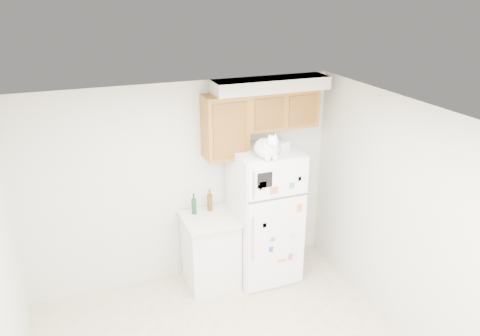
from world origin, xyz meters
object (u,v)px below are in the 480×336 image
storage_box_back (270,144)px  storage_box_front (283,145)px  cat (268,148)px  bottle_amber (210,200)px  refrigerator (265,215)px  bottle_green (194,204)px  base_counter (211,250)px

storage_box_back → storage_box_front: bearing=-53.5°
cat → storage_box_front: size_ratio=3.09×
storage_box_front → bottle_amber: storage_box_front is taller
cat → refrigerator: bearing=69.3°
storage_box_back → bottle_green: (-0.92, 0.14, -0.70)m
base_counter → storage_box_front: size_ratio=6.13×
refrigerator → base_counter: refrigerator is taller
storage_box_back → cat: bearing=-136.6°
base_counter → storage_box_front: storage_box_front is taller
cat → storage_box_back: 0.37m
bottle_amber → base_counter: bearing=-109.1°
cat → bottle_green: bearing=148.5°
bottle_amber → refrigerator: bearing=-21.1°
cat → storage_box_back: (0.17, 0.32, -0.07)m
storage_box_front → bottle_amber: 1.11m
storage_box_front → bottle_green: size_ratio=0.57×
bottle_green → cat: bearing=-31.5°
base_counter → storage_box_back: storage_box_back is taller
refrigerator → storage_box_back: bearing=44.6°
base_counter → cat: bearing=-27.0°
refrigerator → bottle_amber: refrigerator is taller
storage_box_front → bottle_amber: (-0.84, 0.25, -0.68)m
storage_box_back → storage_box_front: (0.12, -0.09, -0.01)m
refrigerator → storage_box_front: size_ratio=11.33×
storage_box_back → refrigerator: bearing=-153.5°
base_counter → bottle_green: bottle_green is taller
storage_box_front → bottle_amber: bearing=142.4°
bottle_amber → storage_box_back: bearing=-12.7°
base_counter → bottle_amber: 0.63m
refrigerator → storage_box_front: (0.21, -0.01, 0.89)m
bottle_green → refrigerator: bearing=-15.1°
refrigerator → storage_box_front: 0.92m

